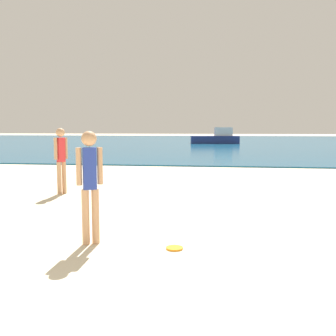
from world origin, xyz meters
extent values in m
cube|color=#14567F|center=(0.00, 45.47, 0.03)|extent=(160.00, 60.00, 0.06)
cylinder|color=tan|center=(-0.83, 4.10, 0.41)|extent=(0.11, 0.11, 0.83)
cylinder|color=tan|center=(-0.96, 4.03, 0.41)|extent=(0.11, 0.11, 0.83)
cube|color=#233899|center=(-0.89, 4.06, 1.14)|extent=(0.22, 0.19, 0.62)
sphere|color=tan|center=(-0.89, 4.06, 1.57)|extent=(0.22, 0.22, 0.22)
cylinder|color=tan|center=(-0.76, 4.13, 1.17)|extent=(0.08, 0.08, 0.55)
cylinder|color=tan|center=(-1.03, 3.99, 1.17)|extent=(0.08, 0.08, 0.55)
cylinder|color=orange|center=(0.38, 3.99, 0.01)|extent=(0.24, 0.24, 0.03)
cylinder|color=tan|center=(-3.06, 8.19, 0.42)|extent=(0.11, 0.11, 0.84)
cylinder|color=tan|center=(-3.14, 8.06, 0.42)|extent=(0.11, 0.11, 0.84)
cube|color=red|center=(-3.10, 8.13, 1.16)|extent=(0.20, 0.23, 0.63)
sphere|color=tan|center=(-3.10, 8.13, 1.60)|extent=(0.23, 0.23, 0.23)
cylinder|color=tan|center=(-3.01, 8.26, 1.19)|extent=(0.08, 0.08, 0.56)
cylinder|color=tan|center=(-3.18, 7.99, 1.19)|extent=(0.08, 0.08, 0.56)
cube|color=navy|center=(0.38, 38.83, 0.45)|extent=(5.09, 2.21, 0.79)
cube|color=silver|center=(1.26, 38.94, 1.29)|extent=(1.90, 1.33, 0.89)
camera|label=1|loc=(1.01, -1.30, 1.74)|focal=40.86mm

